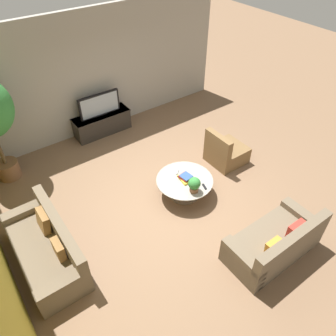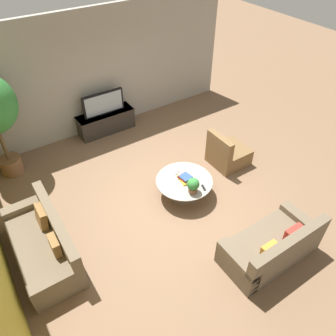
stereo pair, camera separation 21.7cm
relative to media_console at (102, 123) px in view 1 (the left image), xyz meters
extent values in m
plane|color=brown|center=(0.01, -2.94, -0.28)|extent=(24.00, 24.00, 0.00)
cube|color=#A39E93|center=(0.01, 0.32, 1.22)|extent=(7.40, 0.12, 3.00)
cube|color=#2D2823|center=(0.00, 0.00, -0.01)|extent=(1.45, 0.48, 0.54)
cube|color=#2D2823|center=(0.00, 0.00, 0.25)|extent=(1.48, 0.50, 0.02)
cube|color=black|center=(0.00, 0.00, 0.54)|extent=(1.07, 0.08, 0.57)
cube|color=#99A8B7|center=(0.00, -0.04, 0.54)|extent=(0.99, 0.00, 0.51)
cube|color=black|center=(0.00, 0.00, 0.27)|extent=(0.32, 0.13, 0.02)
cylinder|color=#756656|center=(0.33, -3.07, -0.27)|extent=(0.64, 0.64, 0.02)
cylinder|color=#756656|center=(0.33, -3.07, -0.08)|extent=(0.10, 0.10, 0.39)
cylinder|color=gray|center=(0.33, -3.07, 0.12)|extent=(1.17, 1.17, 0.02)
cube|color=brown|center=(-2.60, -2.96, -0.07)|extent=(0.84, 1.98, 0.42)
cube|color=brown|center=(-2.26, -2.96, 0.35)|extent=(0.16, 1.98, 0.42)
cube|color=brown|center=(-2.60, -2.07, -0.01)|extent=(0.84, 0.20, 0.54)
cube|color=brown|center=(-2.60, -3.85, -0.01)|extent=(0.84, 0.20, 0.54)
cube|color=olive|center=(-2.42, -2.62, 0.32)|extent=(0.17, 0.39, 0.37)
cube|color=olive|center=(-2.42, -3.31, 0.29)|extent=(0.13, 0.33, 0.30)
cube|color=brown|center=(0.69, -5.09, -0.07)|extent=(1.70, 0.84, 0.42)
cube|color=brown|center=(0.69, -5.43, 0.35)|extent=(1.70, 0.16, 0.42)
cube|color=brown|center=(1.44, -5.09, -0.01)|extent=(0.20, 0.84, 0.54)
cube|color=brown|center=(-0.06, -5.09, -0.01)|extent=(0.20, 0.84, 0.54)
cube|color=#B23328|center=(0.96, -5.27, 0.29)|extent=(0.34, 0.12, 0.31)
cube|color=orange|center=(0.41, -5.27, 0.27)|extent=(0.29, 0.14, 0.27)
cube|color=brown|center=(1.82, -2.77, -0.08)|extent=(0.80, 0.76, 0.40)
cube|color=brown|center=(1.49, -2.77, 0.35)|extent=(0.14, 0.76, 0.46)
cylinder|color=brown|center=(-2.50, -0.34, -0.08)|extent=(0.48, 0.48, 0.39)
cylinder|color=brown|center=(-2.50, -0.34, 0.48)|extent=(0.08, 0.08, 0.73)
cylinder|color=brown|center=(0.27, -3.43, 0.18)|extent=(0.18, 0.18, 0.10)
sphere|color=#337F38|center=(0.27, -3.43, 0.34)|extent=(0.24, 0.24, 0.24)
cube|color=gold|center=(0.34, -3.07, 0.15)|extent=(0.25, 0.34, 0.04)
cube|color=#A32823|center=(0.35, -3.05, 0.19)|extent=(0.24, 0.24, 0.04)
cube|color=#2D4C84|center=(0.35, -3.08, 0.22)|extent=(0.23, 0.24, 0.02)
cube|color=black|center=(0.51, -3.46, 0.14)|extent=(0.08, 0.16, 0.02)
cube|color=gray|center=(0.35, -2.79, 0.14)|extent=(0.15, 0.13, 0.02)
camera|label=1|loc=(-2.80, -6.84, 4.68)|focal=35.00mm
camera|label=2|loc=(-2.63, -6.96, 4.68)|focal=35.00mm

